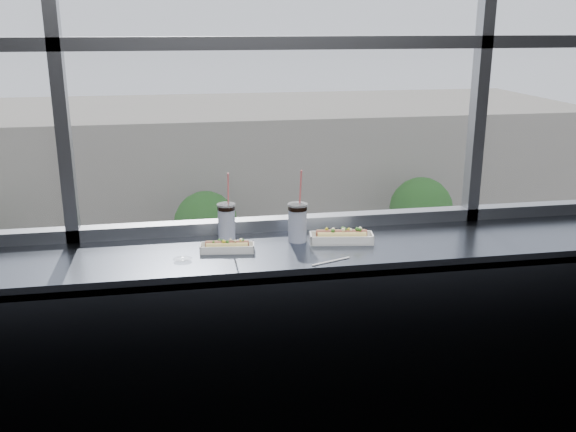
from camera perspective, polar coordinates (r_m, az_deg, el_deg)
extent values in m
plane|color=black|center=(3.42, -0.51, -9.93)|extent=(6.00, 0.00, 6.00)
cube|color=#555C69|center=(2.96, 0.36, -3.31)|extent=(6.00, 0.55, 0.06)
cube|color=#555C69|center=(2.97, 1.28, -14.49)|extent=(6.00, 0.04, 1.04)
cube|color=white|center=(2.91, -5.42, -3.11)|extent=(0.25, 0.11, 0.01)
cube|color=white|center=(2.90, -5.43, -2.81)|extent=(0.25, 0.11, 0.03)
cylinder|color=tan|center=(2.90, -5.43, -2.68)|extent=(0.19, 0.06, 0.04)
cylinder|color=brown|center=(2.90, -5.44, -2.47)|extent=(0.20, 0.05, 0.03)
cube|color=white|center=(3.02, 4.76, -2.30)|extent=(0.31, 0.14, 0.01)
cube|color=white|center=(3.02, 4.77, -1.94)|extent=(0.31, 0.14, 0.04)
cylinder|color=tan|center=(3.01, 4.77, -1.79)|extent=(0.23, 0.08, 0.05)
cylinder|color=brown|center=(3.01, 4.78, -1.54)|extent=(0.24, 0.07, 0.03)
cylinder|color=white|center=(3.06, -5.48, -0.54)|extent=(0.08, 0.08, 0.16)
cylinder|color=black|center=(3.04, -5.52, 0.76)|extent=(0.08, 0.08, 0.02)
cylinder|color=silver|center=(3.03, -5.53, 1.01)|extent=(0.09, 0.09, 0.01)
cylinder|color=#E15E60|center=(3.01, -5.34, 2.32)|extent=(0.01, 0.04, 0.17)
cylinder|color=white|center=(3.01, 0.85, -0.65)|extent=(0.09, 0.09, 0.17)
cylinder|color=black|center=(2.98, 0.85, 0.75)|extent=(0.09, 0.09, 0.02)
cylinder|color=silver|center=(2.98, 0.86, 1.02)|extent=(0.09, 0.09, 0.01)
cylinder|color=#E15E60|center=(2.96, 1.12, 2.45)|extent=(0.01, 0.05, 0.18)
cylinder|color=white|center=(2.78, 3.84, -4.04)|extent=(0.18, 0.07, 0.01)
ellipsoid|color=silver|center=(2.81, -9.34, -3.78)|extent=(0.09, 0.06, 0.02)
plane|color=gray|center=(48.32, -9.22, 0.97)|extent=(120.00, 120.00, 0.00)
cube|color=black|center=(26.46, -7.96, -12.85)|extent=(80.00, 10.00, 0.06)
cube|color=gray|center=(33.66, -8.58, -6.15)|extent=(80.00, 6.00, 0.04)
cube|color=gray|center=(42.01, -9.29, 4.19)|extent=(50.00, 14.00, 8.00)
imported|color=beige|center=(31.64, 11.71, -5.66)|extent=(3.17, 6.66, 2.16)
imported|color=maroon|center=(29.58, -6.30, -7.04)|extent=(3.48, 6.74, 2.15)
imported|color=brown|center=(22.45, -6.27, -15.21)|extent=(3.42, 7.04, 2.27)
imported|color=beige|center=(23.37, 7.19, -14.26)|extent=(2.63, 6.00, 1.98)
imported|color=#66605B|center=(33.10, -20.31, -5.62)|extent=(0.64, 0.86, 1.93)
imported|color=#66605B|center=(33.79, -13.66, -4.25)|extent=(1.00, 0.75, 2.26)
imported|color=#66605B|center=(32.86, 0.97, -4.60)|extent=(0.67, 0.89, 2.01)
cylinder|color=#47382B|center=(33.24, -7.17, -4.20)|extent=(0.24, 0.24, 2.40)
sphere|color=#205918|center=(32.52, -7.31, -0.58)|extent=(3.20, 3.20, 3.20)
cylinder|color=#47382B|center=(35.57, 11.52, -2.89)|extent=(0.25, 0.25, 2.51)
sphere|color=#205918|center=(34.87, 11.73, 0.67)|extent=(3.34, 3.34, 3.34)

